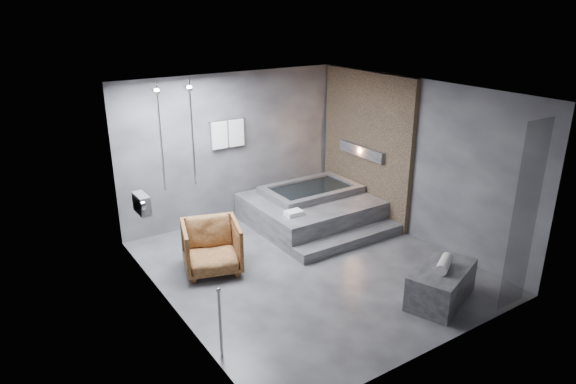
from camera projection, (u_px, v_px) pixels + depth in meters
room at (323, 156)px, 7.98m from camera, size 5.00×5.04×2.82m
tub_deck at (310, 210)px, 9.78m from camera, size 2.20×2.00×0.50m
tub_step at (350, 240)px, 8.91m from camera, size 2.20×0.36×0.18m
concrete_bench at (441, 284)px, 7.20m from camera, size 1.29×0.99×0.51m
driftwood_chair at (212, 247)px, 7.97m from camera, size 1.08×1.10×0.80m
rolled_towel at (444, 264)px, 7.06m from camera, size 0.46×0.36×0.16m
deck_towel at (294, 213)px, 8.89m from camera, size 0.30×0.22×0.08m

